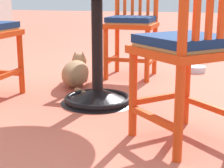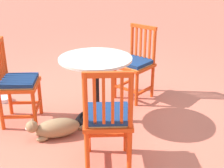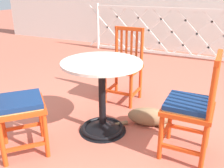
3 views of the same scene
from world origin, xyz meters
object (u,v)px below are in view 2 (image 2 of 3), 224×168
object	(u,v)px
orange_chair_near_fence	(135,64)
pet_water_bowl	(4,99)
orange_chair_tucked_in	(17,84)
tabby_cat	(54,128)
cafe_table	(96,97)
orange_chair_by_planter	(108,119)

from	to	relation	value
orange_chair_near_fence	pet_water_bowl	world-z (taller)	orange_chair_near_fence
orange_chair_near_fence	orange_chair_tucked_in	size ratio (longest dim) A/B	1.00
orange_chair_tucked_in	tabby_cat	xyz separation A→B (m)	(-0.41, 0.34, -0.35)
cafe_table	tabby_cat	bearing A→B (deg)	36.96
orange_chair_near_fence	orange_chair_tucked_in	world-z (taller)	same
orange_chair_by_planter	pet_water_bowl	size ratio (longest dim) A/B	5.36
orange_chair_tucked_in	tabby_cat	distance (m)	0.64
orange_chair_by_planter	cafe_table	bearing A→B (deg)	-82.73
orange_chair_tucked_in	pet_water_bowl	size ratio (longest dim) A/B	5.36
orange_chair_by_planter	pet_water_bowl	world-z (taller)	orange_chair_by_planter
orange_chair_tucked_in	tabby_cat	world-z (taller)	orange_chair_tucked_in
tabby_cat	pet_water_bowl	bearing A→B (deg)	-49.18
orange_chair_near_fence	orange_chair_by_planter	bearing A→B (deg)	74.23
pet_water_bowl	cafe_table	bearing A→B (deg)	155.04
cafe_table	orange_chair_near_fence	xyz separation A→B (m)	(-0.49, -0.60, 0.16)
orange_chair_near_fence	orange_chair_by_planter	xyz separation A→B (m)	(0.39, 1.38, 0.00)
orange_chair_tucked_in	pet_water_bowl	bearing A→B (deg)	-57.31
cafe_table	pet_water_bowl	xyz separation A→B (m)	(1.17, -0.54, -0.26)
orange_chair_by_planter	pet_water_bowl	bearing A→B (deg)	-46.28
orange_chair_near_fence	cafe_table	bearing A→B (deg)	50.83
orange_chair_near_fence	orange_chair_by_planter	world-z (taller)	same
orange_chair_near_fence	pet_water_bowl	size ratio (longest dim) A/B	5.36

